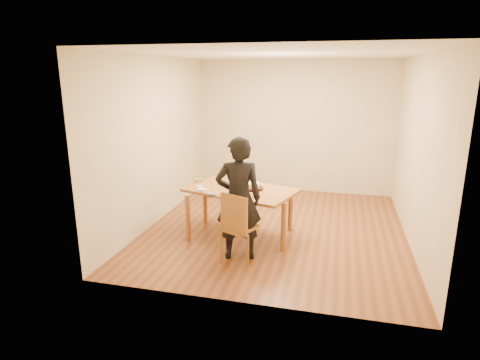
% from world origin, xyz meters
% --- Properties ---
extents(room_shell, '(4.00, 4.50, 2.70)m').
position_xyz_m(room_shell, '(0.00, 0.34, 1.35)').
color(room_shell, '#5D3017').
rests_on(room_shell, ground).
extents(dining_table, '(1.77, 1.35, 0.04)m').
position_xyz_m(dining_table, '(-0.48, -0.44, 0.73)').
color(dining_table, brown).
rests_on(dining_table, floor).
extents(dining_chair, '(0.56, 0.56, 0.04)m').
position_xyz_m(dining_chair, '(-0.33, -1.21, 0.45)').
color(dining_chair, brown).
rests_on(dining_chair, floor).
extents(cake_plate, '(0.32, 0.32, 0.02)m').
position_xyz_m(cake_plate, '(-0.30, -0.41, 0.76)').
color(cake_plate, red).
rests_on(cake_plate, dining_table).
extents(cake, '(0.20, 0.20, 0.06)m').
position_xyz_m(cake, '(-0.30, -0.41, 0.81)').
color(cake, white).
rests_on(cake, cake_plate).
extents(frosting_dome, '(0.19, 0.19, 0.03)m').
position_xyz_m(frosting_dome, '(-0.30, -0.41, 0.85)').
color(frosting_dome, white).
rests_on(frosting_dome, cake).
extents(frosting_tub, '(0.10, 0.10, 0.09)m').
position_xyz_m(frosting_tub, '(-0.53, -0.78, 0.79)').
color(frosting_tub, white).
rests_on(frosting_tub, dining_table).
extents(frosting_lid, '(0.09, 0.09, 0.01)m').
position_xyz_m(frosting_lid, '(-0.82, -0.81, 0.75)').
color(frosting_lid, '#1B4EAF').
rests_on(frosting_lid, dining_table).
extents(frosting_dollop, '(0.04, 0.04, 0.02)m').
position_xyz_m(frosting_dollop, '(-0.82, -0.81, 0.77)').
color(frosting_dollop, white).
rests_on(frosting_dollop, frosting_lid).
extents(ramekin_green, '(0.09, 0.09, 0.04)m').
position_xyz_m(ramekin_green, '(-0.97, -0.72, 0.77)').
color(ramekin_green, white).
rests_on(ramekin_green, dining_table).
extents(ramekin_yellow, '(0.09, 0.09, 0.04)m').
position_xyz_m(ramekin_yellow, '(-1.08, -0.58, 0.77)').
color(ramekin_yellow, white).
rests_on(ramekin_yellow, dining_table).
extents(ramekin_multi, '(0.09, 0.09, 0.04)m').
position_xyz_m(ramekin_multi, '(-1.03, -0.73, 0.77)').
color(ramekin_multi, white).
rests_on(ramekin_multi, dining_table).
extents(candy_box_pink, '(0.14, 0.12, 0.02)m').
position_xyz_m(candy_box_pink, '(-1.23, -0.19, 0.76)').
color(candy_box_pink, '#E63677').
rests_on(candy_box_pink, dining_table).
extents(candy_box_green, '(0.15, 0.14, 0.02)m').
position_xyz_m(candy_box_green, '(-1.24, -0.18, 0.78)').
color(candy_box_green, '#1B962A').
rests_on(candy_box_green, candy_box_pink).
extents(spatula, '(0.16, 0.06, 0.01)m').
position_xyz_m(spatula, '(-0.79, -0.95, 0.75)').
color(spatula, black).
rests_on(spatula, dining_table).
extents(person, '(0.69, 0.56, 1.66)m').
position_xyz_m(person, '(-0.33, -1.17, 0.83)').
color(person, black).
rests_on(person, floor).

